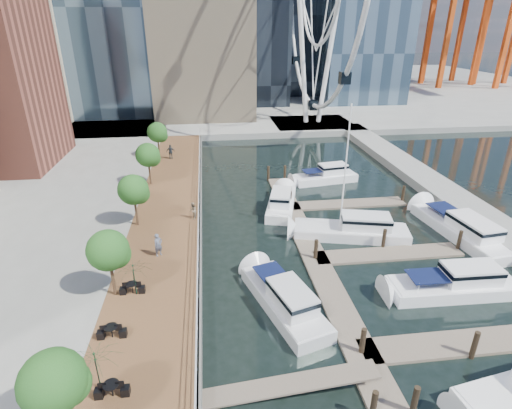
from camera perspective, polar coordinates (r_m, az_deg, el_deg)
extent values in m
plane|color=black|center=(25.31, 6.42, -17.91)|extent=(520.00, 520.00, 0.00)
cube|color=brown|center=(37.22, -12.57, -2.61)|extent=(6.00, 60.00, 1.00)
cube|color=#595954|center=(37.02, -7.95, -2.39)|extent=(0.25, 60.00, 1.00)
cube|color=gray|center=(121.39, -4.88, 16.31)|extent=(200.00, 114.00, 1.00)
cube|color=gray|center=(48.48, 24.47, 2.13)|extent=(4.00, 60.00, 1.00)
cube|color=gray|center=(74.52, 7.99, 11.21)|extent=(14.00, 12.00, 1.00)
cube|color=#6D6051|center=(33.76, 7.59, -5.92)|extent=(2.00, 32.00, 0.20)
cube|color=#6D6051|center=(27.19, 27.20, -17.23)|extent=(12.00, 2.00, 0.20)
cube|color=#6D6051|center=(34.10, 18.30, -6.72)|extent=(12.00, 2.00, 0.20)
cube|color=#6D6051|center=(42.26, 12.85, 0.09)|extent=(12.00, 2.00, 0.20)
cylinder|color=white|center=(72.14, 6.58, 21.71)|extent=(0.80, 0.80, 26.00)
cylinder|color=white|center=(73.45, 10.66, 21.52)|extent=(0.80, 0.80, 26.00)
sphere|color=#265B1E|center=(18.66, -27.02, -21.62)|extent=(2.60, 2.60, 2.60)
cylinder|color=#3F2B1C|center=(27.37, -19.77, -9.95)|extent=(0.20, 0.20, 2.40)
sphere|color=#265B1E|center=(26.30, -20.40, -6.14)|extent=(2.60, 2.60, 2.60)
cylinder|color=#3F2B1C|center=(35.95, -16.74, -1.07)|extent=(0.20, 0.20, 2.40)
sphere|color=#265B1E|center=(35.15, -17.14, 2.03)|extent=(2.60, 2.60, 2.60)
cylinder|color=#3F2B1C|center=(45.12, -14.92, 4.31)|extent=(0.20, 0.20, 2.40)
sphere|color=#265B1E|center=(44.48, -15.21, 6.85)|extent=(2.60, 2.60, 2.60)
cylinder|color=#3F2B1C|center=(54.59, -13.72, 7.84)|extent=(0.20, 0.20, 2.40)
sphere|color=#265B1E|center=(54.06, -13.94, 9.98)|extent=(2.60, 2.60, 2.60)
imported|color=#51586C|center=(30.90, -13.80, -5.63)|extent=(0.79, 0.76, 1.83)
imported|color=gray|center=(36.14, -9.00, -0.88)|extent=(0.66, 0.81, 1.57)
imported|color=#2E3439|center=(53.50, -12.09, 7.39)|extent=(1.14, 0.53, 1.89)
imported|color=#103B1E|center=(21.52, -21.76, -21.24)|extent=(2.59, 2.63, 2.32)
imported|color=#0D321E|center=(26.96, -17.01, -10.21)|extent=(3.22, 3.25, 2.30)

